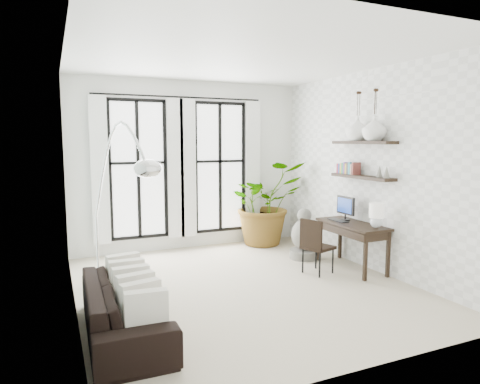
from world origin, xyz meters
TOP-DOWN VIEW (x-y plane):
  - floor at (0.00, 0.00)m, footprint 5.00×5.00m
  - ceiling at (0.00, 0.00)m, footprint 5.00×5.00m
  - wall_left at (-2.25, 0.00)m, footprint 0.00×5.00m
  - wall_right at (2.25, 0.00)m, footprint 0.00×5.00m
  - wall_back at (0.00, 2.50)m, footprint 4.50×0.00m
  - windows at (-0.20, 2.43)m, footprint 3.26×0.13m
  - wall_shelves at (2.11, 0.09)m, footprint 0.25×1.30m
  - sofa at (-1.80, -0.88)m, footprint 0.83×2.01m
  - throw_pillows at (-1.70, -0.88)m, footprint 0.40×1.52m
  - plant at (1.44, 2.15)m, footprint 1.61×1.42m
  - desk at (1.95, -0.00)m, footprint 0.54×1.28m
  - desk_chair at (1.25, 0.06)m, footprint 0.52×0.52m
  - arc_lamp at (-1.70, 0.01)m, footprint 0.73×2.02m
  - buddha at (1.58, 0.90)m, footprint 0.50×0.50m
  - vase_a at (2.11, -0.20)m, footprint 0.37×0.37m
  - vase_b at (2.11, 0.20)m, footprint 0.37×0.37m

SIDE VIEW (x-z plane):
  - floor at x=0.00m, z-range 0.00..0.00m
  - sofa at x=-1.80m, z-range 0.00..0.58m
  - buddha at x=1.58m, z-range -0.07..0.83m
  - desk_chair at x=1.25m, z-range 0.06..0.94m
  - throw_pillows at x=-1.70m, z-range 0.30..0.70m
  - desk at x=1.95m, z-range 0.14..1.29m
  - plant at x=1.44m, z-range 0.00..1.68m
  - windows at x=-0.20m, z-range 0.24..2.88m
  - wall_left at x=-2.25m, z-range -0.90..4.10m
  - wall_right at x=2.25m, z-range -0.90..4.10m
  - wall_back at x=0.00m, z-range -0.65..3.85m
  - wall_shelves at x=2.11m, z-range 1.43..2.03m
  - arc_lamp at x=-1.70m, z-range 0.64..2.96m
  - vase_a at x=2.11m, z-range 2.07..2.46m
  - vase_b at x=2.11m, z-range 2.07..2.46m
  - ceiling at x=0.00m, z-range 3.20..3.20m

